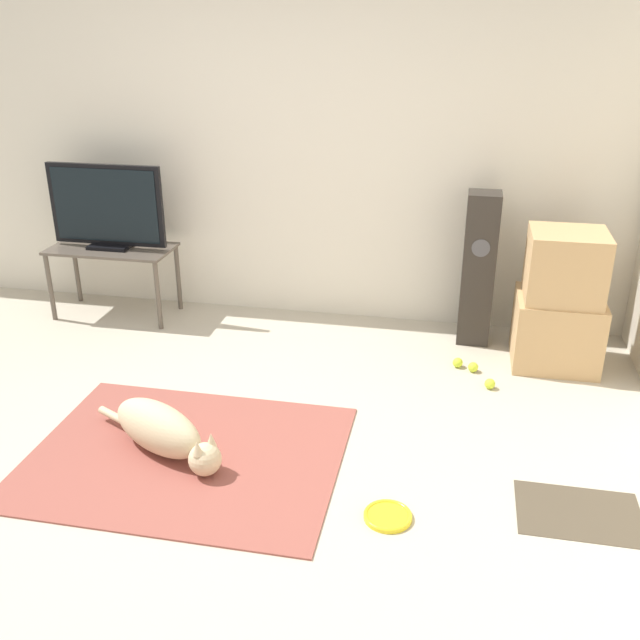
# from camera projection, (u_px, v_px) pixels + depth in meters

# --- Properties ---
(ground_plane) EXTENTS (12.00, 12.00, 0.00)m
(ground_plane) POSITION_uv_depth(u_px,v_px,m) (179.00, 457.00, 3.76)
(ground_plane) COLOR #BCB29E
(wall_back) EXTENTS (8.00, 0.06, 2.55)m
(wall_back) POSITION_uv_depth(u_px,v_px,m) (274.00, 145.00, 5.14)
(wall_back) COLOR silver
(wall_back) RESTS_ON ground_plane
(area_rug) EXTENTS (1.63, 1.28, 0.01)m
(area_rug) POSITION_uv_depth(u_px,v_px,m) (186.00, 455.00, 3.77)
(area_rug) COLOR #934C42
(area_rug) RESTS_ON ground_plane
(dog) EXTENTS (0.86, 0.49, 0.27)m
(dog) POSITION_uv_depth(u_px,v_px,m) (163.00, 431.00, 3.73)
(dog) COLOR beige
(dog) RESTS_ON area_rug
(frisbee) EXTENTS (0.23, 0.23, 0.03)m
(frisbee) POSITION_uv_depth(u_px,v_px,m) (388.00, 516.00, 3.30)
(frisbee) COLOR yellow
(frisbee) RESTS_ON ground_plane
(cardboard_box_lower) EXTENTS (0.54, 0.50, 0.47)m
(cardboard_box_lower) POSITION_uv_depth(u_px,v_px,m) (556.00, 330.00, 4.68)
(cardboard_box_lower) COLOR tan
(cardboard_box_lower) RESTS_ON ground_plane
(cardboard_box_upper) EXTENTS (0.47, 0.44, 0.44)m
(cardboard_box_upper) POSITION_uv_depth(u_px,v_px,m) (566.00, 266.00, 4.48)
(cardboard_box_upper) COLOR tan
(cardboard_box_upper) RESTS_ON cardboard_box_lower
(floor_speaker) EXTENTS (0.22, 0.22, 1.07)m
(floor_speaker) POSITION_uv_depth(u_px,v_px,m) (478.00, 269.00, 4.88)
(floor_speaker) COLOR #2D2823
(floor_speaker) RESTS_ON ground_plane
(tv_stand) EXTENTS (0.92, 0.45, 0.54)m
(tv_stand) POSITION_uv_depth(u_px,v_px,m) (112.00, 257.00, 5.35)
(tv_stand) COLOR brown
(tv_stand) RESTS_ON ground_plane
(tv) EXTENTS (0.87, 0.20, 0.62)m
(tv) POSITION_uv_depth(u_px,v_px,m) (106.00, 208.00, 5.20)
(tv) COLOR black
(tv) RESTS_ON tv_stand
(tennis_ball_by_boxes) EXTENTS (0.07, 0.07, 0.07)m
(tennis_ball_by_boxes) POSITION_uv_depth(u_px,v_px,m) (473.00, 367.00, 4.63)
(tennis_ball_by_boxes) COLOR #C6E033
(tennis_ball_by_boxes) RESTS_ON ground_plane
(tennis_ball_near_speaker) EXTENTS (0.07, 0.07, 0.07)m
(tennis_ball_near_speaker) POSITION_uv_depth(u_px,v_px,m) (458.00, 363.00, 4.69)
(tennis_ball_near_speaker) COLOR #C6E033
(tennis_ball_near_speaker) RESTS_ON ground_plane
(tennis_ball_loose_on_carpet) EXTENTS (0.07, 0.07, 0.07)m
(tennis_ball_loose_on_carpet) POSITION_uv_depth(u_px,v_px,m) (490.00, 384.00, 4.43)
(tennis_ball_loose_on_carpet) COLOR #C6E033
(tennis_ball_loose_on_carpet) RESTS_ON ground_plane
(door_mat) EXTENTS (0.57, 0.41, 0.01)m
(door_mat) POSITION_uv_depth(u_px,v_px,m) (579.00, 513.00, 3.34)
(door_mat) COLOR #4C4233
(door_mat) RESTS_ON ground_plane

